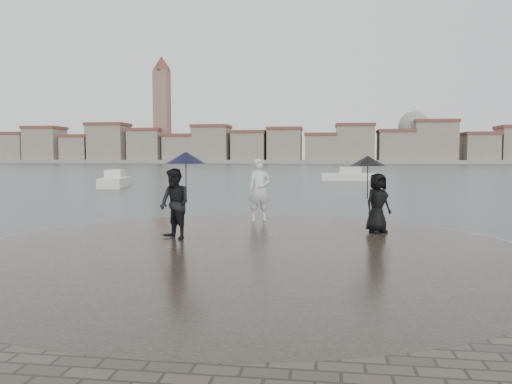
# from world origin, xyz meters

# --- Properties ---
(ground) EXTENTS (400.00, 400.00, 0.00)m
(ground) POSITION_xyz_m (0.00, 0.00, 0.00)
(ground) COLOR #2B3835
(ground) RESTS_ON ground
(kerb_ring) EXTENTS (12.50, 12.50, 0.32)m
(kerb_ring) POSITION_xyz_m (0.00, 3.50, 0.16)
(kerb_ring) COLOR gray
(kerb_ring) RESTS_ON ground
(quay_tip) EXTENTS (11.90, 11.90, 0.36)m
(quay_tip) POSITION_xyz_m (0.00, 3.50, 0.18)
(quay_tip) COLOR #2D261E
(quay_tip) RESTS_ON ground
(statue) EXTENTS (0.77, 0.60, 1.86)m
(statue) POSITION_xyz_m (-0.34, 7.96, 1.29)
(statue) COLOR silver
(statue) RESTS_ON quay_tip
(visitor_left) EXTENTS (1.23, 1.06, 2.04)m
(visitor_left) POSITION_xyz_m (-1.80, 4.39, 1.44)
(visitor_left) COLOR black
(visitor_left) RESTS_ON quay_tip
(visitor_right) EXTENTS (1.16, 0.99, 1.95)m
(visitor_right) POSITION_xyz_m (2.86, 6.05, 1.44)
(visitor_right) COLOR black
(visitor_right) RESTS_ON quay_tip
(far_skyline) EXTENTS (260.00, 20.00, 37.00)m
(far_skyline) POSITION_xyz_m (-6.29, 160.71, 5.61)
(far_skyline) COLOR gray
(far_skyline) RESTS_ON ground
(boats) EXTENTS (42.31, 16.60, 1.50)m
(boats) POSITION_xyz_m (5.10, 36.69, 0.38)
(boats) COLOR silver
(boats) RESTS_ON ground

